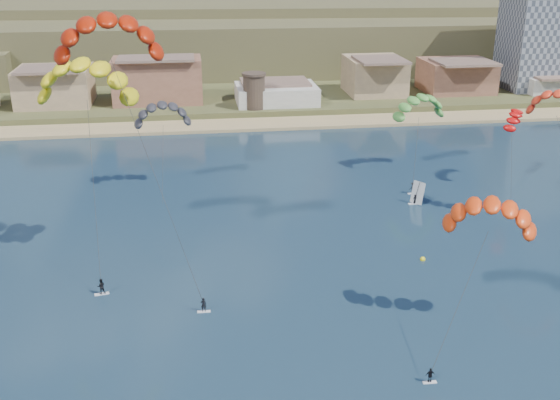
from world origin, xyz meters
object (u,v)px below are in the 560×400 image
(watchtower, at_px, (254,90))
(buoy, at_px, (423,259))
(apartment_tower, at_px, (545,29))
(kitesurfer_yellow, at_px, (84,74))
(kitesurfer_orange, at_px, (491,209))
(windsurfer, at_px, (416,197))
(kitesurfer_red, at_px, (108,30))
(kitesurfer_green, at_px, (420,103))

(watchtower, distance_m, buoy, 82.62)
(apartment_tower, relative_size, kitesurfer_yellow, 1.14)
(kitesurfer_orange, xyz_separation_m, buoy, (-0.90, 15.67, -13.46))
(apartment_tower, distance_m, windsurfer, 97.61)
(windsurfer, xyz_separation_m, buoy, (-5.70, -19.87, -1.06))
(kitesurfer_red, bearing_deg, kitesurfer_yellow, 118.71)
(apartment_tower, bearing_deg, buoy, -124.60)
(kitesurfer_yellow, bearing_deg, windsurfer, 14.40)
(apartment_tower, distance_m, watchtower, 82.02)
(kitesurfer_yellow, relative_size, kitesurfer_orange, 1.51)
(kitesurfer_red, xyz_separation_m, buoy, (38.33, 0.08, -30.63))
(kitesurfer_yellow, bearing_deg, kitesurfer_orange, -28.10)
(kitesurfer_yellow, height_order, buoy, kitesurfer_yellow)
(apartment_tower, distance_m, buoy, 116.89)
(buoy, bearing_deg, kitesurfer_red, -179.88)
(windsurfer, bearing_deg, kitesurfer_yellow, -165.60)
(watchtower, relative_size, windsurfer, 2.31)
(apartment_tower, bearing_deg, watchtower, -170.07)
(kitesurfer_orange, distance_m, buoy, 20.67)
(kitesurfer_red, height_order, windsurfer, kitesurfer_red)
(kitesurfer_green, xyz_separation_m, windsurfer, (-5.45, -16.65, -11.46))
(kitesurfer_red, height_order, kitesurfer_orange, kitesurfer_red)
(watchtower, relative_size, buoy, 11.65)
(watchtower, xyz_separation_m, windsurfer, (20.09, -61.25, -5.19))
(kitesurfer_red, xyz_separation_m, kitesurfer_green, (49.48, 36.60, -18.11))
(kitesurfer_yellow, relative_size, buoy, 38.05)
(watchtower, height_order, kitesurfer_yellow, kitesurfer_yellow)
(kitesurfer_red, bearing_deg, windsurfer, 24.37)
(watchtower, xyz_separation_m, kitesurfer_red, (-23.94, -81.20, 24.38))
(kitesurfer_orange, height_order, kitesurfer_green, kitesurfer_orange)
(watchtower, relative_size, kitesurfer_red, 0.25)
(buoy, bearing_deg, apartment_tower, 55.40)
(apartment_tower, bearing_deg, kitesurfer_yellow, -140.97)
(apartment_tower, bearing_deg, kitesurfer_orange, -120.29)
(buoy, bearing_deg, kitesurfer_green, 73.02)
(apartment_tower, height_order, kitesurfer_orange, apartment_tower)
(apartment_tower, relative_size, buoy, 43.36)
(kitesurfer_orange, bearing_deg, kitesurfer_green, 78.89)
(kitesurfer_red, relative_size, buoy, 46.47)
(watchtower, bearing_deg, kitesurfer_yellow, -110.89)
(kitesurfer_red, bearing_deg, buoy, 0.12)
(kitesurfer_orange, height_order, windsurfer, kitesurfer_orange)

